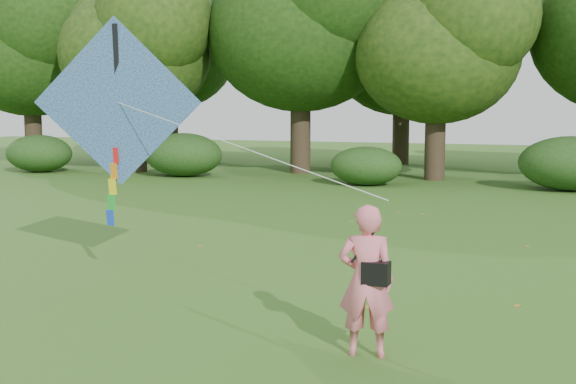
% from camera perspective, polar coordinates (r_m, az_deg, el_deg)
% --- Properties ---
extents(ground, '(100.00, 100.00, 0.00)m').
position_cam_1_polar(ground, '(9.39, 2.62, -10.78)').
color(ground, '#265114').
rests_on(ground, ground).
extents(man_kite_flyer, '(0.71, 0.54, 1.74)m').
position_cam_1_polar(man_kite_flyer, '(8.25, 6.21, -6.98)').
color(man_kite_flyer, '#E76D7E').
rests_on(man_kite_flyer, ground).
extents(crossbody_bag, '(0.43, 0.20, 0.70)m').
position_cam_1_polar(crossbody_bag, '(8.17, 6.95, -6.30)').
color(crossbody_bag, black).
rests_on(crossbody_bag, ground).
extents(flying_kite, '(6.30, 2.72, 3.39)m').
position_cam_1_polar(flying_kite, '(12.05, -13.29, 6.73)').
color(flying_kite, '#222995').
rests_on(flying_kite, ground).
extents(tree_line, '(54.70, 15.30, 9.48)m').
position_cam_1_polar(tree_line, '(31.53, 19.34, 11.34)').
color(tree_line, '#3A2D1E').
rests_on(tree_line, ground).
extents(shrub_band, '(39.15, 3.22, 1.88)m').
position_cam_1_polar(shrub_band, '(26.42, 13.37, 2.20)').
color(shrub_band, '#264919').
rests_on(shrub_band, ground).
extents(fallen_leaves, '(9.06, 14.22, 0.01)m').
position_cam_1_polar(fallen_leaves, '(14.27, 10.23, -4.81)').
color(fallen_leaves, olive).
rests_on(fallen_leaves, ground).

